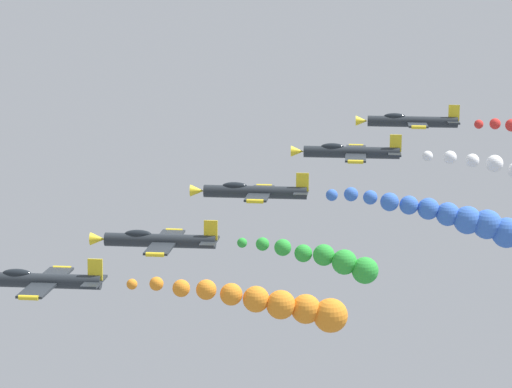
# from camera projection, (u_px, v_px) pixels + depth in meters

# --- Properties ---
(airplane_lead) EXTENTS (9.55, 10.35, 2.50)m
(airplane_lead) POSITION_uv_depth(u_px,v_px,m) (38.00, 280.00, 84.93)
(airplane_lead) COLOR #23282D
(smoke_trail_lead) EXTENTS (2.75, 16.27, 4.13)m
(smoke_trail_lead) POSITION_uv_depth(u_px,v_px,m) (281.00, 305.00, 84.31)
(smoke_trail_lead) COLOR orange
(airplane_left_inner) EXTENTS (9.55, 10.35, 2.47)m
(airplane_left_inner) POSITION_uv_depth(u_px,v_px,m) (158.00, 240.00, 92.41)
(airplane_left_inner) COLOR #23282D
(smoke_trail_left_inner) EXTENTS (2.78, 11.30, 3.18)m
(smoke_trail_left_inner) POSITION_uv_depth(u_px,v_px,m) (333.00, 260.00, 90.65)
(smoke_trail_left_inner) COLOR green
(airplane_right_inner) EXTENTS (9.54, 10.35, 2.58)m
(airplane_right_inner) POSITION_uv_depth(u_px,v_px,m) (253.00, 192.00, 100.02)
(airplane_right_inner) COLOR #23282D
(smoke_trail_right_inner) EXTENTS (3.02, 16.78, 4.72)m
(smoke_trail_right_inner) POSITION_uv_depth(u_px,v_px,m) (460.00, 219.00, 98.22)
(smoke_trail_right_inner) COLOR blue
(airplane_left_outer) EXTENTS (9.56, 10.35, 2.35)m
(airplane_left_outer) POSITION_uv_depth(u_px,v_px,m) (350.00, 152.00, 108.01)
(airplane_left_outer) COLOR #23282D
(airplane_right_outer) EXTENTS (9.55, 10.35, 2.53)m
(airplane_right_outer) POSITION_uv_depth(u_px,v_px,m) (411.00, 121.00, 115.54)
(airplane_right_outer) COLOR #23282D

